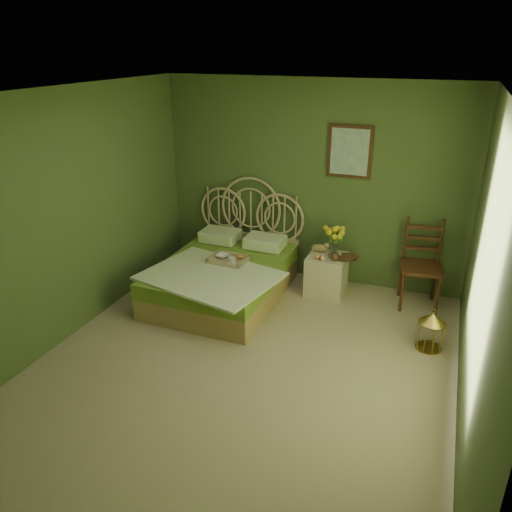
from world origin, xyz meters
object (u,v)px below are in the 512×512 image
at_px(birdcage, 431,331).
at_px(nightstand, 328,268).
at_px(bed, 224,274).
at_px(chair, 423,258).

bearing_deg(birdcage, nightstand, 147.35).
distance_m(bed, nightstand, 1.31).
distance_m(bed, chair, 2.43).
relative_size(bed, nightstand, 2.23).
bearing_deg(birdcage, bed, 172.74).
relative_size(chair, birdcage, 2.52).
xyz_separation_m(nightstand, chair, (1.11, 0.17, 0.24)).
xyz_separation_m(bed, nightstand, (1.20, 0.52, 0.06)).
bearing_deg(chair, nightstand, -179.74).
distance_m(chair, birdcage, 1.11).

